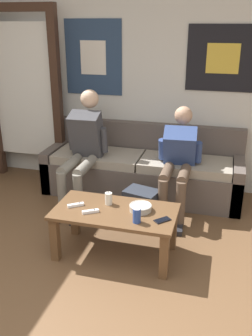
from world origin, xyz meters
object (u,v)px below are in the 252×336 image
object	(u,v)px
person_seated_teen	(178,158)
cell_phone	(162,220)
person_seated_adult	(83,145)
backpack	(141,208)
couch	(142,171)
drink_can_blue	(137,215)
ceramic_bowl	(141,207)
game_controller_near_right	(91,211)
coffee_table	(115,218)
game_controller_near_left	(76,205)
pillar_candle	(109,199)

from	to	relation	value
person_seated_teen	cell_phone	bearing A→B (deg)	-88.57
person_seated_adult	backpack	world-z (taller)	person_seated_adult
person_seated_teen	cell_phone	distance (m)	1.07
couch	drink_can_blue	size ratio (longest dim) A/B	18.65
ceramic_bowl	couch	bearing A→B (deg)	102.23
person_seated_adult	game_controller_near_right	bearing A→B (deg)	-66.15
couch	backpack	xyz separation A→B (m)	(0.15, -0.72, -0.11)
coffee_table	person_seated_adult	distance (m)	1.20
ceramic_bowl	game_controller_near_left	xyz separation A→B (m)	(-0.57, -0.07, -0.02)
person_seated_teen	game_controller_near_left	bearing A→B (deg)	-126.96
couch	drink_can_blue	xyz separation A→B (m)	(0.29, -1.46, 0.22)
game_controller_near_right	person_seated_adult	bearing A→B (deg)	113.85
backpack	game_controller_near_left	size ratio (longest dim) A/B	2.79
cell_phone	couch	bearing A→B (deg)	109.31
couch	pillar_candle	distance (m)	1.23
backpack	pillar_candle	bearing A→B (deg)	-109.87
pillar_candle	ceramic_bowl	bearing A→B (deg)	-8.29
cell_phone	game_controller_near_right	bearing A→B (deg)	-177.48
coffee_table	game_controller_near_left	size ratio (longest dim) A/B	7.78
person_seated_adult	person_seated_teen	bearing A→B (deg)	1.40
game_controller_near_left	cell_phone	distance (m)	0.78
couch	coffee_table	world-z (taller)	couch
person_seated_teen	ceramic_bowl	size ratio (longest dim) A/B	5.62
backpack	cell_phone	bearing A→B (deg)	-63.55
person_seated_adult	game_controller_near_left	size ratio (longest dim) A/B	9.11
couch	person_seated_adult	distance (m)	0.80
couch	ceramic_bowl	xyz separation A→B (m)	(0.27, -1.26, 0.18)
person_seated_adult	game_controller_near_left	distance (m)	1.05
coffee_table	drink_can_blue	bearing A→B (deg)	-33.57
coffee_table	backpack	xyz separation A→B (m)	(0.09, 0.59, -0.18)
drink_can_blue	cell_phone	xyz separation A→B (m)	(0.20, 0.08, -0.06)
couch	cell_phone	bearing A→B (deg)	-70.69
ceramic_bowl	pillar_candle	bearing A→B (deg)	171.71
person_seated_adult	drink_can_blue	distance (m)	1.43
person_seated_adult	game_controller_near_left	bearing A→B (deg)	-72.99
backpack	drink_can_blue	size ratio (longest dim) A/B	3.07
person_seated_teen	pillar_candle	size ratio (longest dim) A/B	9.13
coffee_table	drink_can_blue	xyz separation A→B (m)	(0.23, -0.15, 0.14)
drink_can_blue	couch	bearing A→B (deg)	101.18
ceramic_bowl	game_controller_near_right	distance (m)	0.43
game_controller_near_right	game_controller_near_left	bearing A→B (deg)	154.95
couch	coffee_table	bearing A→B (deg)	-87.41
drink_can_blue	person_seated_adult	bearing A→B (deg)	128.58
coffee_table	ceramic_bowl	xyz separation A→B (m)	(0.21, 0.05, 0.11)
ceramic_bowl	cell_phone	world-z (taller)	ceramic_bowl
person_seated_adult	pillar_candle	distance (m)	1.05
backpack	person_seated_adult	bearing A→B (deg)	154.25
person_seated_adult	drink_can_blue	bearing A→B (deg)	-51.42
cell_phone	pillar_candle	bearing A→B (deg)	161.95
person_seated_teen	pillar_candle	bearing A→B (deg)	-118.77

